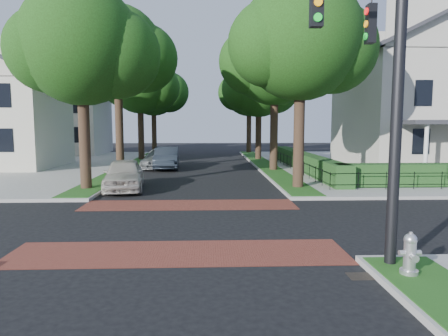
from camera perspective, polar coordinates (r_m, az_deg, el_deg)
The scene contains 24 objects.
ground at distance 14.03m, azimuth -5.54°, elevation -7.90°, with size 120.00×120.00×0.00m, color black.
sidewalk_ne at distance 37.70m, azimuth 27.53°, elevation 0.46°, with size 30.00×30.00×0.15m, color gray.
crosswalk_far at distance 17.14m, azimuth -4.92°, elevation -5.26°, with size 9.00×2.20×0.01m, color maroon.
crosswalk_near at distance 10.96m, azimuth -6.54°, elevation -11.96°, with size 9.00×2.20×0.01m, color maroon.
storm_drain at distance 9.87m, azimuth 19.20°, elevation -14.38°, with size 0.65×0.45×0.01m, color black.
grass_strip_ne at distance 33.16m, azimuth 5.77°, elevation 0.59°, with size 1.60×29.80×0.02m, color #174B15.
grass_strip_nw at distance 33.43m, azimuth -12.90°, elevation 0.50°, with size 1.60×29.80×0.02m, color #174B15.
tree_right_near at distance 21.76m, azimuth 11.05°, elevation 17.28°, with size 7.75×6.67×10.66m.
tree_right_mid at distance 29.58m, azimuth 7.42°, elevation 15.09°, with size 8.25×7.09×11.22m.
tree_right_far at distance 38.26m, azimuth 5.11°, elevation 11.47°, with size 7.25×6.23×9.74m.
tree_right_back at distance 47.21m, azimuth 3.71°, elevation 10.92°, with size 7.50×6.45×10.20m.
tree_left_near at distance 22.06m, azimuth -19.30°, elevation 15.95°, with size 7.50×6.45×10.20m.
tree_left_mid at distance 29.89m, azimuth -14.70°, elevation 15.54°, with size 8.00×6.88×11.48m.
tree_left_far at distance 38.48m, azimuth -11.72°, elevation 11.65°, with size 7.00×6.02×9.86m.
tree_left_back at distance 47.39m, azimuth -9.89°, elevation 11.00°, with size 7.75×6.66×10.44m.
hedge_main_road at distance 29.51m, azimuth 11.30°, elevation 0.95°, with size 1.00×18.00×1.20m, color #17431C.
fence_main_road at distance 29.35m, azimuth 9.78°, elevation 0.65°, with size 0.06×18.00×0.90m, color black, non-canonical shape.
house_victorian at distance 33.98m, azimuth 27.68°, elevation 9.94°, with size 13.00×13.05×12.48m.
house_left_far at distance 48.44m, azimuth -22.07°, elevation 7.73°, with size 10.00×9.00×10.14m.
traffic_signal at distance 10.10m, azimuth 22.13°, elevation 13.10°, with size 2.17×2.00×8.00m.
parked_car_front at distance 21.42m, azimuth -14.08°, elevation -0.90°, with size 1.94×4.82×1.64m, color beige.
parked_car_middle at distance 30.98m, azimuth -8.19°, elevation 1.40°, with size 1.76×5.05×1.66m, color #222933.
parked_car_rear at distance 31.68m, azimuth -9.33°, elevation 1.30°, with size 2.04×5.03×1.46m, color slate.
fire_hydrant at distance 9.77m, azimuth 25.03°, elevation -11.12°, with size 0.49×0.49×0.95m.
Camera 1 is at (0.83, -13.58, 3.43)m, focal length 32.00 mm.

